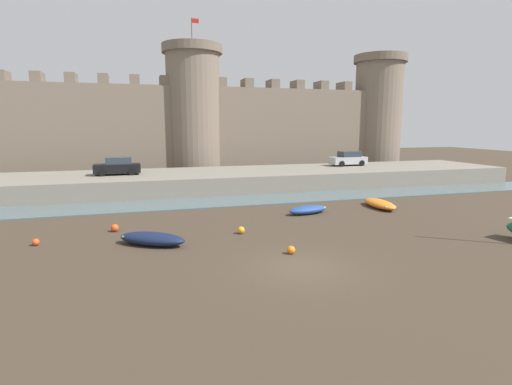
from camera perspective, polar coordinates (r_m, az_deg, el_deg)
ground_plane at (r=17.98m, az=6.44°, el=-10.60°), size 160.00×160.00×0.00m
water_channel at (r=32.59m, az=-4.33°, el=-1.29°), size 80.00×4.50×0.10m
quay_road at (r=39.49m, az=-6.55°, el=1.74°), size 62.99×10.00×1.67m
castle at (r=49.79m, az=-8.85°, el=10.20°), size 58.11×7.12×18.54m
rowboat_foreground_right at (r=21.62m, az=-14.62°, el=-6.38°), size 3.83×3.07×0.68m
rowboat_near_channel_left at (r=31.68m, az=17.25°, el=-1.52°), size 1.78×3.91×0.61m
rowboat_midflat_centre at (r=28.43m, az=7.46°, el=-2.42°), size 3.26×1.76×0.60m
mooring_buoy_mid_mud at (r=19.67m, az=5.04°, el=-8.17°), size 0.40×0.40×0.40m
mooring_buoy_off_centre at (r=23.12m, az=-2.15°, el=-5.39°), size 0.42×0.42×0.42m
mooring_buoy_near_channel at (r=24.97m, az=-19.52°, el=-4.78°), size 0.45×0.45×0.45m
mooring_buoy_near_shore at (r=23.84m, az=-28.94°, el=-6.23°), size 0.36×0.36×0.36m
car_quay_east at (r=46.36m, az=13.05°, el=4.72°), size 4.15×1.98×1.62m
car_quay_west at (r=38.93m, az=-19.17°, el=3.55°), size 4.15×1.98×1.62m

